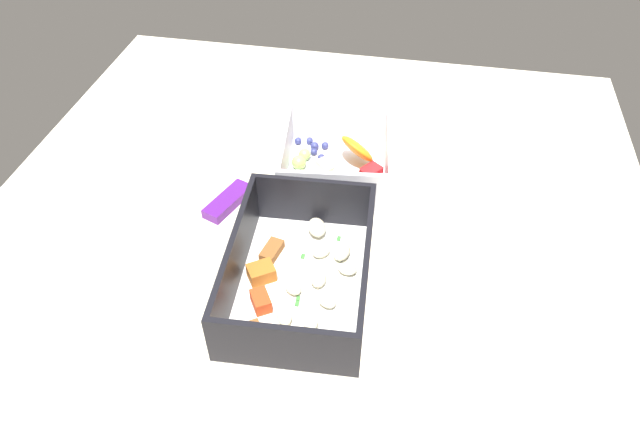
{
  "coord_description": "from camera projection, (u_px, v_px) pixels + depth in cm",
  "views": [
    {
      "loc": [
        -49.54,
        -9.89,
        49.94
      ],
      "look_at": [
        -1.55,
        -0.83,
        4.0
      ],
      "focal_mm": 32.8,
      "sensor_mm": 36.0,
      "label": 1
    }
  ],
  "objects": [
    {
      "name": "pasta_container",
      "position": [
        299.0,
        276.0,
        0.6
      ],
      "size": [
        21.11,
        15.08,
        6.71
      ],
      "rotation": [
        0.0,
        0.0,
        0.06
      ],
      "color": "white",
      "rests_on": "table_surface"
    },
    {
      "name": "table_surface",
      "position": [
        316.0,
        222.0,
        0.7
      ],
      "size": [
        80.0,
        80.0,
        2.0
      ],
      "primitive_type": "cube",
      "color": "beige",
      "rests_on": "ground"
    },
    {
      "name": "fruit_bowl",
      "position": [
        337.0,
        164.0,
        0.74
      ],
      "size": [
        15.66,
        15.15,
        5.84
      ],
      "rotation": [
        0.0,
        0.0,
        0.12
      ],
      "color": "white",
      "rests_on": "table_surface"
    },
    {
      "name": "paper_cup_liner",
      "position": [
        306.0,
        118.0,
        0.83
      ],
      "size": [
        3.76,
        3.76,
        2.18
      ],
      "primitive_type": "cylinder",
      "color": "white",
      "rests_on": "table_surface"
    },
    {
      "name": "candy_bar",
      "position": [
        227.0,
        202.0,
        0.71
      ],
      "size": [
        7.39,
        4.77,
        1.2
      ],
      "primitive_type": "cube",
      "rotation": [
        0.0,
        0.0,
        -0.37
      ],
      "color": "#51197A",
      "rests_on": "table_surface"
    }
  ]
}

